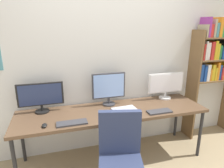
{
  "coord_description": "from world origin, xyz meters",
  "views": [
    {
      "loc": [
        -0.7,
        -1.72,
        1.82
      ],
      "look_at": [
        0.0,
        0.65,
        1.09
      ],
      "focal_mm": 31.79,
      "sensor_mm": 36.0,
      "label": 1
    }
  ],
  "objects_px": {
    "bookshelf": "(215,59)",
    "monitor_left": "(41,96)",
    "laptop_closed": "(125,110)",
    "monitor_center": "(109,88)",
    "monitor_right": "(166,84)",
    "computer_mouse": "(44,125)",
    "keyboard_left": "(72,123)",
    "keyboard_right": "(159,111)",
    "desk": "(113,113)"
  },
  "relations": [
    {
      "from": "bookshelf",
      "to": "monitor_left",
      "type": "bearing_deg",
      "value": -179.63
    },
    {
      "from": "laptop_closed",
      "to": "monitor_center",
      "type": "bearing_deg",
      "value": 113.31
    },
    {
      "from": "monitor_center",
      "to": "monitor_right",
      "type": "xyz_separation_m",
      "value": [
        0.9,
        0.0,
        -0.03
      ]
    },
    {
      "from": "monitor_center",
      "to": "computer_mouse",
      "type": "bearing_deg",
      "value": -153.7
    },
    {
      "from": "bookshelf",
      "to": "keyboard_left",
      "type": "height_order",
      "value": "bookshelf"
    },
    {
      "from": "monitor_center",
      "to": "laptop_closed",
      "type": "relative_size",
      "value": 1.47
    },
    {
      "from": "monitor_center",
      "to": "keyboard_left",
      "type": "bearing_deg",
      "value": -141.7
    },
    {
      "from": "monitor_right",
      "to": "keyboard_right",
      "type": "xyz_separation_m",
      "value": [
        -0.34,
        -0.44,
        -0.21
      ]
    },
    {
      "from": "computer_mouse",
      "to": "laptop_closed",
      "type": "height_order",
      "value": "computer_mouse"
    },
    {
      "from": "computer_mouse",
      "to": "bookshelf",
      "type": "bearing_deg",
      "value": 9.58
    },
    {
      "from": "keyboard_right",
      "to": "computer_mouse",
      "type": "distance_m",
      "value": 1.42
    },
    {
      "from": "monitor_left",
      "to": "bookshelf",
      "type": "bearing_deg",
      "value": 0.37
    },
    {
      "from": "bookshelf",
      "to": "monitor_center",
      "type": "relative_size",
      "value": 4.14
    },
    {
      "from": "monitor_left",
      "to": "laptop_closed",
      "type": "height_order",
      "value": "monitor_left"
    },
    {
      "from": "laptop_closed",
      "to": "monitor_right",
      "type": "bearing_deg",
      "value": 16.57
    },
    {
      "from": "keyboard_left",
      "to": "keyboard_right",
      "type": "relative_size",
      "value": 1.08
    },
    {
      "from": "desk",
      "to": "keyboard_right",
      "type": "bearing_deg",
      "value": -22.33
    },
    {
      "from": "monitor_left",
      "to": "monitor_center",
      "type": "height_order",
      "value": "monitor_center"
    },
    {
      "from": "monitor_center",
      "to": "keyboard_left",
      "type": "height_order",
      "value": "monitor_center"
    },
    {
      "from": "monitor_right",
      "to": "bookshelf",
      "type": "bearing_deg",
      "value": 1.14
    },
    {
      "from": "monitor_center",
      "to": "monitor_right",
      "type": "distance_m",
      "value": 0.9
    },
    {
      "from": "keyboard_right",
      "to": "monitor_right",
      "type": "bearing_deg",
      "value": 52.45
    },
    {
      "from": "monitor_center",
      "to": "laptop_closed",
      "type": "height_order",
      "value": "monitor_center"
    },
    {
      "from": "bookshelf",
      "to": "laptop_closed",
      "type": "xyz_separation_m",
      "value": [
        -1.62,
        -0.3,
        -0.56
      ]
    },
    {
      "from": "desk",
      "to": "keyboard_right",
      "type": "distance_m",
      "value": 0.61
    },
    {
      "from": "desk",
      "to": "monitor_left",
      "type": "height_order",
      "value": "monitor_left"
    },
    {
      "from": "monitor_center",
      "to": "keyboard_right",
      "type": "xyz_separation_m",
      "value": [
        0.56,
        -0.44,
        -0.24
      ]
    },
    {
      "from": "bookshelf",
      "to": "monitor_right",
      "type": "relative_size",
      "value": 3.36
    },
    {
      "from": "monitor_center",
      "to": "keyboard_right",
      "type": "distance_m",
      "value": 0.75
    },
    {
      "from": "keyboard_left",
      "to": "bookshelf",
      "type": "bearing_deg",
      "value": 11.19
    },
    {
      "from": "laptop_closed",
      "to": "monitor_left",
      "type": "bearing_deg",
      "value": 161.3
    },
    {
      "from": "monitor_right",
      "to": "laptop_closed",
      "type": "bearing_deg",
      "value": -159.74
    },
    {
      "from": "desk",
      "to": "computer_mouse",
      "type": "xyz_separation_m",
      "value": [
        -0.86,
        -0.21,
        0.06
      ]
    },
    {
      "from": "monitor_right",
      "to": "computer_mouse",
      "type": "height_order",
      "value": "monitor_right"
    },
    {
      "from": "keyboard_right",
      "to": "computer_mouse",
      "type": "relative_size",
      "value": 3.35
    },
    {
      "from": "desk",
      "to": "bookshelf",
      "type": "height_order",
      "value": "bookshelf"
    },
    {
      "from": "monitor_left",
      "to": "monitor_center",
      "type": "xyz_separation_m",
      "value": [
        0.9,
        -0.0,
        0.03
      ]
    },
    {
      "from": "computer_mouse",
      "to": "keyboard_right",
      "type": "bearing_deg",
      "value": -0.68
    },
    {
      "from": "keyboard_right",
      "to": "keyboard_left",
      "type": "bearing_deg",
      "value": 180.0
    },
    {
      "from": "keyboard_left",
      "to": "laptop_closed",
      "type": "relative_size",
      "value": 1.09
    },
    {
      "from": "keyboard_left",
      "to": "monitor_center",
      "type": "bearing_deg",
      "value": 38.3
    },
    {
      "from": "keyboard_left",
      "to": "computer_mouse",
      "type": "bearing_deg",
      "value": 176.78
    },
    {
      "from": "keyboard_left",
      "to": "laptop_closed",
      "type": "distance_m",
      "value": 0.72
    },
    {
      "from": "desk",
      "to": "computer_mouse",
      "type": "relative_size",
      "value": 26.02
    },
    {
      "from": "keyboard_right",
      "to": "computer_mouse",
      "type": "height_order",
      "value": "computer_mouse"
    },
    {
      "from": "keyboard_left",
      "to": "computer_mouse",
      "type": "distance_m",
      "value": 0.3
    },
    {
      "from": "monitor_left",
      "to": "laptop_closed",
      "type": "bearing_deg",
      "value": -15.01
    },
    {
      "from": "laptop_closed",
      "to": "computer_mouse",
      "type": "bearing_deg",
      "value": -175.41
    },
    {
      "from": "monitor_center",
      "to": "laptop_closed",
      "type": "bearing_deg",
      "value": -63.01
    },
    {
      "from": "keyboard_left",
      "to": "keyboard_right",
      "type": "height_order",
      "value": "same"
    }
  ]
}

